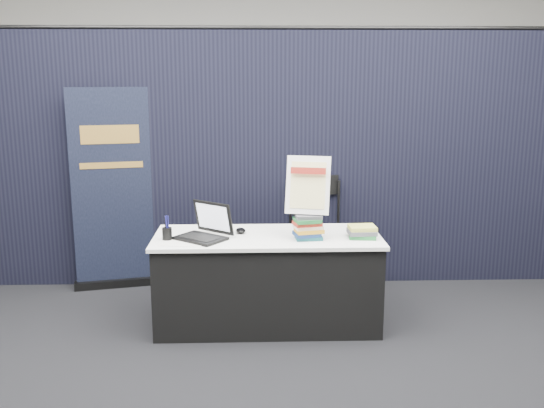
{
  "coord_description": "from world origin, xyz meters",
  "views": [
    {
      "loc": [
        -0.11,
        -4.11,
        2.0
      ],
      "look_at": [
        0.04,
        0.55,
        1.0
      ],
      "focal_mm": 40.0,
      "sensor_mm": 36.0,
      "label": 1
    }
  ],
  "objects_px": {
    "laptop": "(201,230)",
    "book_stack_short": "(362,232)",
    "book_stack_tall": "(308,227)",
    "stacking_chair": "(316,230)",
    "info_sign": "(308,186)",
    "display_table": "(267,280)",
    "pullup_banner": "(114,201)"
  },
  "relations": [
    {
      "from": "info_sign",
      "to": "pullup_banner",
      "type": "xyz_separation_m",
      "value": [
        -1.73,
        1.04,
        -0.33
      ]
    },
    {
      "from": "display_table",
      "to": "laptop",
      "type": "height_order",
      "value": "laptop"
    },
    {
      "from": "laptop",
      "to": "book_stack_tall",
      "type": "relative_size",
      "value": 2.13
    },
    {
      "from": "display_table",
      "to": "book_stack_short",
      "type": "relative_size",
      "value": 7.94
    },
    {
      "from": "laptop",
      "to": "info_sign",
      "type": "bearing_deg",
      "value": 35.85
    },
    {
      "from": "book_stack_tall",
      "to": "stacking_chair",
      "type": "xyz_separation_m",
      "value": [
        0.16,
        0.89,
        -0.25
      ]
    },
    {
      "from": "laptop",
      "to": "stacking_chair",
      "type": "height_order",
      "value": "stacking_chair"
    },
    {
      "from": "book_stack_tall",
      "to": "pullup_banner",
      "type": "xyz_separation_m",
      "value": [
        -1.73,
        1.07,
        -0.01
      ]
    },
    {
      "from": "display_table",
      "to": "book_stack_tall",
      "type": "relative_size",
      "value": 7.9
    },
    {
      "from": "display_table",
      "to": "info_sign",
      "type": "distance_m",
      "value": 0.85
    },
    {
      "from": "book_stack_tall",
      "to": "info_sign",
      "type": "height_order",
      "value": "info_sign"
    },
    {
      "from": "info_sign",
      "to": "stacking_chair",
      "type": "relative_size",
      "value": 0.43
    },
    {
      "from": "display_table",
      "to": "stacking_chair",
      "type": "height_order",
      "value": "stacking_chair"
    },
    {
      "from": "display_table",
      "to": "book_stack_tall",
      "type": "xyz_separation_m",
      "value": [
        0.31,
        -0.12,
        0.47
      ]
    },
    {
      "from": "stacking_chair",
      "to": "book_stack_tall",
      "type": "bearing_deg",
      "value": -111.86
    },
    {
      "from": "pullup_banner",
      "to": "stacking_chair",
      "type": "distance_m",
      "value": 1.92
    },
    {
      "from": "info_sign",
      "to": "pullup_banner",
      "type": "relative_size",
      "value": 0.24
    },
    {
      "from": "laptop",
      "to": "book_stack_short",
      "type": "height_order",
      "value": "laptop"
    },
    {
      "from": "pullup_banner",
      "to": "stacking_chair",
      "type": "relative_size",
      "value": 1.77
    },
    {
      "from": "display_table",
      "to": "stacking_chair",
      "type": "distance_m",
      "value": 0.93
    },
    {
      "from": "display_table",
      "to": "stacking_chair",
      "type": "xyz_separation_m",
      "value": [
        0.47,
        0.76,
        0.22
      ]
    },
    {
      "from": "book_stack_tall",
      "to": "stacking_chair",
      "type": "distance_m",
      "value": 0.94
    },
    {
      "from": "laptop",
      "to": "book_stack_short",
      "type": "xyz_separation_m",
      "value": [
        1.26,
        -0.02,
        -0.02
      ]
    },
    {
      "from": "pullup_banner",
      "to": "stacking_chair",
      "type": "height_order",
      "value": "pullup_banner"
    },
    {
      "from": "book_stack_short",
      "to": "stacking_chair",
      "type": "height_order",
      "value": "stacking_chair"
    },
    {
      "from": "book_stack_short",
      "to": "pullup_banner",
      "type": "bearing_deg",
      "value": 154.37
    },
    {
      "from": "pullup_banner",
      "to": "book_stack_short",
      "type": "bearing_deg",
      "value": -37.86
    },
    {
      "from": "display_table",
      "to": "pullup_banner",
      "type": "relative_size",
      "value": 0.95
    },
    {
      "from": "book_stack_short",
      "to": "display_table",
      "type": "bearing_deg",
      "value": 173.23
    },
    {
      "from": "display_table",
      "to": "laptop",
      "type": "relative_size",
      "value": 3.71
    },
    {
      "from": "stacking_chair",
      "to": "book_stack_short",
      "type": "bearing_deg",
      "value": -84.1
    },
    {
      "from": "display_table",
      "to": "pullup_banner",
      "type": "distance_m",
      "value": 1.77
    }
  ]
}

